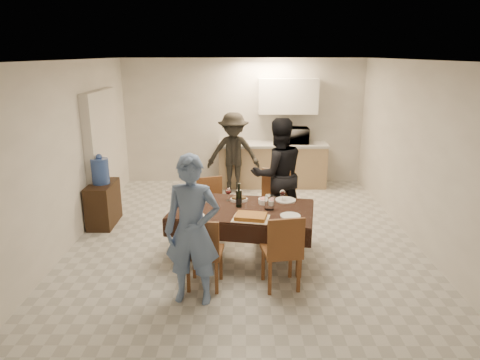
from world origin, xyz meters
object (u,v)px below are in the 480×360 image
object	(u,v)px
microwave	(294,135)
person_kitchen	(233,153)
savoury_tart	(251,217)
dining_table	(243,210)
water_jug	(100,171)
person_near	(192,231)
person_far	(278,174)
wine_bottle	(239,195)
water_pitcher	(269,202)
console	(103,204)

from	to	relation	value
microwave	person_kitchen	distance (m)	1.34
savoury_tart	dining_table	bearing A→B (deg)	104.74
microwave	person_kitchen	size ratio (longest dim) A/B	0.36
water_jug	savoury_tart	xyz separation A→B (m)	(2.35, -1.56, -0.15)
savoury_tart	water_jug	bearing A→B (deg)	146.43
person_near	person_far	world-z (taller)	person_far
wine_bottle	water_pitcher	world-z (taller)	wine_bottle
water_jug	console	bearing A→B (deg)	0.00
console	person_far	xyz separation A→B (m)	(2.80, -0.13, 0.54)
console	savoury_tart	bearing A→B (deg)	-33.57
savoury_tart	console	bearing A→B (deg)	146.43
dining_table	microwave	size ratio (longest dim) A/B	3.44
water_jug	person_near	size ratio (longest dim) A/B	0.24
console	microwave	bearing A→B (deg)	32.79
wine_bottle	person_far	size ratio (longest dim) A/B	0.19
microwave	person_near	world-z (taller)	person_near
water_jug	person_far	distance (m)	2.80
dining_table	water_pitcher	world-z (taller)	water_pitcher
person_near	water_pitcher	bearing A→B (deg)	54.37
water_pitcher	microwave	size ratio (longest dim) A/B	0.33
wine_bottle	person_kitchen	size ratio (longest dim) A/B	0.20
wine_bottle	savoury_tart	xyz separation A→B (m)	(0.15, -0.43, -0.14)
water_pitcher	savoury_tart	size ratio (longest dim) A/B	0.43
water_jug	person_near	bearing A→B (deg)	-52.66
water_pitcher	water_jug	bearing A→B (deg)	154.68
microwave	person_kitchen	xyz separation A→B (m)	(-1.24, -0.45, -0.27)
console	person_kitchen	xyz separation A→B (m)	(2.08, 1.69, 0.45)
wine_bottle	microwave	world-z (taller)	microwave
savoury_tart	microwave	size ratio (longest dim) A/B	0.77
console	person_far	distance (m)	2.86
dining_table	savoury_tart	distance (m)	0.40
wine_bottle	console	bearing A→B (deg)	152.82
person_kitchen	wine_bottle	bearing A→B (deg)	-87.53
wine_bottle	water_pitcher	distance (m)	0.42
water_jug	microwave	distance (m)	3.95
person_near	person_kitchen	distance (m)	3.94
water_jug	person_kitchen	distance (m)	2.68
water_jug	savoury_tart	bearing A→B (deg)	-33.57
microwave	person_near	bearing A→B (deg)	69.71
water_jug	dining_table	bearing A→B (deg)	-27.67
console	microwave	world-z (taller)	microwave
dining_table	water_jug	world-z (taller)	water_jug
person_far	person_kitchen	world-z (taller)	person_far
water_pitcher	microwave	distance (m)	3.45
person_kitchen	savoury_tart	bearing A→B (deg)	-85.22
water_pitcher	person_far	xyz separation A→B (m)	(0.20, 1.10, 0.07)
water_jug	savoury_tart	size ratio (longest dim) A/B	0.92
console	microwave	distance (m)	4.01
savoury_tart	person_kitchen	distance (m)	3.26
console	wine_bottle	size ratio (longest dim) A/B	2.29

